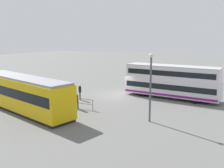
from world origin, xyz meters
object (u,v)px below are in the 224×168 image
Objects in this scene: double_decker_bus at (171,81)px; tram_yellow at (23,93)px; pedestrian_near_railing at (80,91)px; street_lamp at (151,82)px; info_sign at (34,86)px; pedestrian_crossing at (77,100)px.

double_decker_bus is 16.55m from tram_yellow.
pedestrian_near_railing is (-2.03, -6.30, -0.72)m from tram_yellow.
pedestrian_near_railing is 0.31× the size of street_lamp.
info_sign is (4.22, 2.97, 0.60)m from pedestrian_near_railing.
tram_yellow is 12.44m from street_lamp.
tram_yellow is at bearing 49.28° from double_decker_bus.
pedestrian_crossing is at bearing 178.20° from info_sign.
street_lamp is (-14.08, 0.05, 1.83)m from info_sign.
double_decker_bus is 15.94m from info_sign.
double_decker_bus is at bearing -144.55° from pedestrian_near_railing.
pedestrian_near_railing is at bearing -56.86° from pedestrian_crossing.
double_decker_bus reaches higher than tram_yellow.
double_decker_bus reaches higher than pedestrian_crossing.
pedestrian_crossing is at bearing 54.56° from double_decker_bus.
pedestrian_near_railing is 10.59m from street_lamp.
pedestrian_crossing is at bearing -142.63° from tram_yellow.
info_sign is at bearing 35.35° from double_decker_bus.
tram_yellow is at bearing 123.42° from info_sign.
info_sign is 14.19m from street_lamp.
tram_yellow reaches higher than pedestrian_crossing.
pedestrian_crossing is 0.28× the size of street_lamp.
pedestrian_crossing is (-4.10, -3.13, -0.83)m from tram_yellow.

